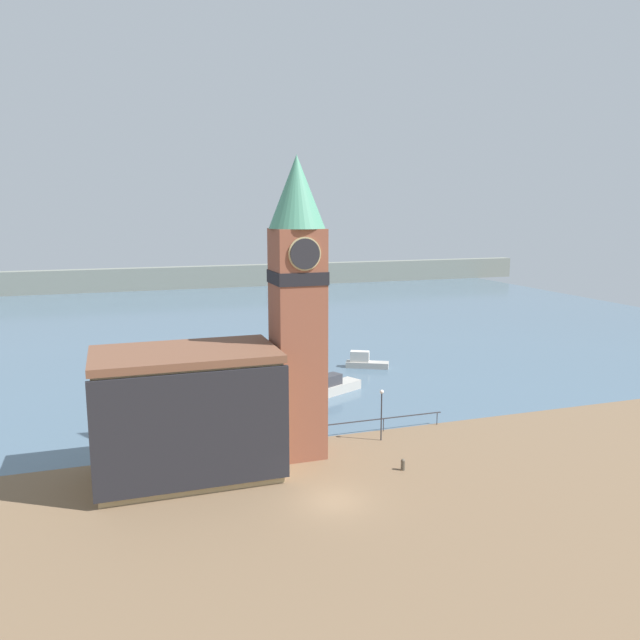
% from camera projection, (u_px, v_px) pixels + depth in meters
% --- Properties ---
extents(ground_plane, '(160.00, 160.00, 0.00)m').
position_uv_depth(ground_plane, '(333.00, 501.00, 38.20)').
color(ground_plane, brown).
extents(water, '(160.00, 120.00, 0.00)m').
position_uv_depth(water, '(190.00, 317.00, 104.09)').
color(water, slate).
rests_on(water, ground_plane).
extents(far_shoreline, '(180.00, 3.00, 5.00)m').
position_uv_depth(far_shoreline, '(168.00, 278.00, 140.99)').
color(far_shoreline, gray).
rests_on(far_shoreline, water).
extents(pier_railing, '(10.35, 0.08, 1.09)m').
position_uv_depth(pier_railing, '(384.00, 420.00, 50.23)').
color(pier_railing, '#333338').
rests_on(pier_railing, ground_plane).
extents(clock_tower, '(3.92, 3.92, 21.33)m').
position_uv_depth(clock_tower, '(298.00, 301.00, 43.74)').
color(clock_tower, brown).
rests_on(clock_tower, ground_plane).
extents(pier_building, '(12.05, 7.26, 8.59)m').
position_uv_depth(pier_building, '(187.00, 414.00, 41.31)').
color(pier_building, tan).
rests_on(pier_building, ground_plane).
extents(boat_near, '(5.57, 4.01, 1.92)m').
position_uv_depth(boat_near, '(335.00, 386.00, 60.94)').
color(boat_near, '#B7B2A8').
rests_on(boat_near, water).
extents(boat_far, '(4.91, 3.50, 1.87)m').
position_uv_depth(boat_far, '(365.00, 362.00, 70.73)').
color(boat_far, '#B7B2A8').
rests_on(boat_far, water).
extents(mooring_bollard_near, '(0.31, 0.31, 0.81)m').
position_uv_depth(mooring_bollard_near, '(403.00, 464.00, 42.75)').
color(mooring_bollard_near, brown).
rests_on(mooring_bollard_near, ground_plane).
extents(lamp_post, '(0.32, 0.32, 4.06)m').
position_uv_depth(lamp_post, '(382.00, 405.00, 47.89)').
color(lamp_post, '#2D2D33').
rests_on(lamp_post, ground_plane).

